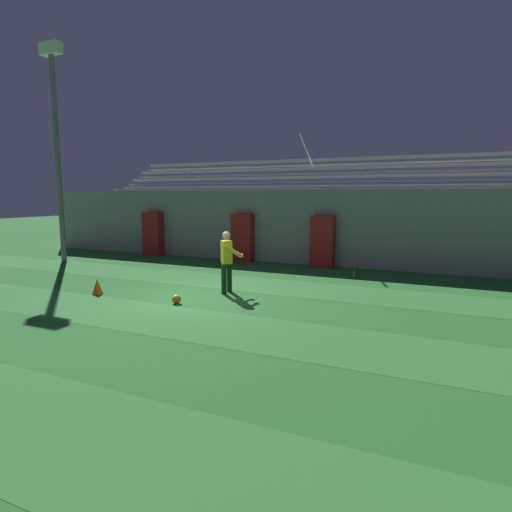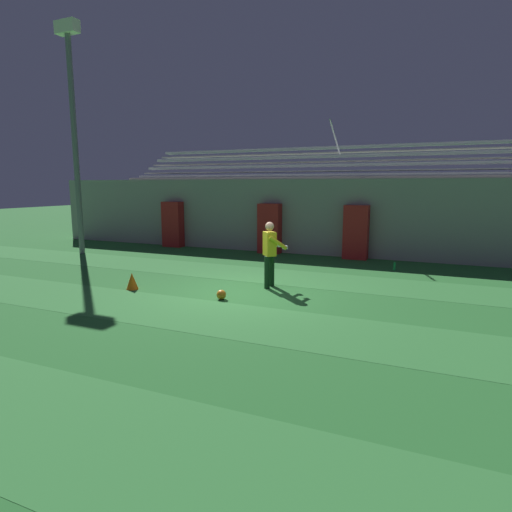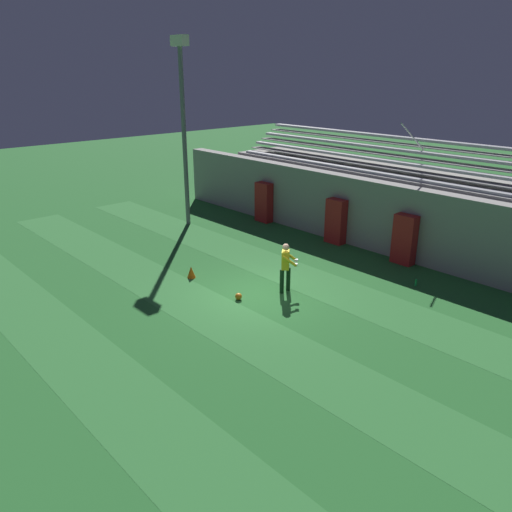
{
  "view_description": "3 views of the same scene",
  "coord_description": "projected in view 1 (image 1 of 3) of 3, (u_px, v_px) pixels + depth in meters",
  "views": [
    {
      "loc": [
        5.85,
        -9.17,
        2.63
      ],
      "look_at": [
        1.14,
        1.16,
        1.01
      ],
      "focal_mm": 30.0,
      "sensor_mm": 36.0,
      "label": 1
    },
    {
      "loc": [
        4.39,
        -9.08,
        2.58
      ],
      "look_at": [
        -0.07,
        1.1,
        0.73
      ],
      "focal_mm": 30.0,
      "sensor_mm": 36.0,
      "label": 2
    },
    {
      "loc": [
        10.86,
        -10.1,
        6.85
      ],
      "look_at": [
        -0.09,
        -0.02,
        1.32
      ],
      "focal_mm": 35.0,
      "sensor_mm": 36.0,
      "label": 3
    }
  ],
  "objects": [
    {
      "name": "ground_plane",
      "position": [
        197.0,
        298.0,
        11.04
      ],
      "size": [
        80.0,
        80.0,
        0.0
      ],
      "primitive_type": "plane",
      "color": "#286B2D"
    },
    {
      "name": "turf_stripe_mid",
      "position": [
        149.0,
        317.0,
        9.29
      ],
      "size": [
        28.0,
        2.03,
        0.01
      ],
      "primitive_type": "cube",
      "color": "#337A38",
      "rests_on": "ground"
    },
    {
      "name": "turf_stripe_far",
      "position": [
        235.0,
        283.0,
        12.94
      ],
      "size": [
        28.0,
        2.03,
        0.01
      ],
      "primitive_type": "cube",
      "color": "#337A38",
      "rests_on": "ground"
    },
    {
      "name": "back_wall",
      "position": [
        286.0,
        227.0,
        16.69
      ],
      "size": [
        24.0,
        0.6,
        2.8
      ],
      "primitive_type": "cube",
      "color": "#999691",
      "rests_on": "ground"
    },
    {
      "name": "padding_pillar_gate_left",
      "position": [
        243.0,
        238.0,
        16.93
      ],
      "size": [
        0.85,
        0.44,
        1.89
      ],
      "primitive_type": "cube",
      "color": "#B21E1E",
      "rests_on": "ground"
    },
    {
      "name": "padding_pillar_gate_right",
      "position": [
        323.0,
        242.0,
        15.59
      ],
      "size": [
        0.85,
        0.44,
        1.89
      ],
      "primitive_type": "cube",
      "color": "#B21E1E",
      "rests_on": "ground"
    },
    {
      "name": "padding_pillar_far_left",
      "position": [
        153.0,
        234.0,
        18.73
      ],
      "size": [
        0.85,
        0.44,
        1.89
      ],
      "primitive_type": "cube",
      "color": "#B21E1E",
      "rests_on": "ground"
    },
    {
      "name": "bleacher_stand",
      "position": [
        302.0,
        221.0,
        18.47
      ],
      "size": [
        18.0,
        3.35,
        5.03
      ],
      "color": "#999691",
      "rests_on": "ground"
    },
    {
      "name": "floodlight_pole",
      "position": [
        56.0,
        127.0,
        16.37
      ],
      "size": [
        0.9,
        0.36,
        8.28
      ],
      "color": "slate",
      "rests_on": "ground"
    },
    {
      "name": "goalkeeper",
      "position": [
        227.0,
        258.0,
        11.45
      ],
      "size": [
        0.73,
        0.74,
        1.67
      ],
      "color": "#143319",
      "rests_on": "ground"
    },
    {
      "name": "soccer_ball",
      "position": [
        176.0,
        299.0,
        10.41
      ],
      "size": [
        0.22,
        0.22,
        0.22
      ],
      "primitive_type": "sphere",
      "color": "orange",
      "rests_on": "ground"
    },
    {
      "name": "traffic_cone",
      "position": [
        97.0,
        287.0,
        11.39
      ],
      "size": [
        0.3,
        0.3,
        0.42
      ],
      "primitive_type": "cone",
      "color": "orange",
      "rests_on": "ground"
    },
    {
      "name": "water_bottle",
      "position": [
        354.0,
        274.0,
        13.7
      ],
      "size": [
        0.07,
        0.07,
        0.24
      ],
      "primitive_type": "cylinder",
      "color": "green",
      "rests_on": "ground"
    }
  ]
}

